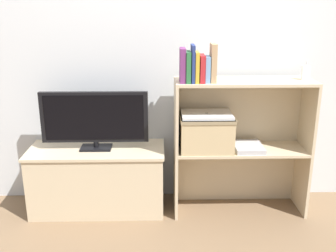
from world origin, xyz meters
name	(u,v)px	position (x,y,z in m)	size (l,w,h in m)	color
ground_plane	(169,220)	(0.00, 0.00, 0.00)	(16.00, 16.00, 0.00)	brown
wall_back	(167,44)	(0.00, 0.43, 1.20)	(10.00, 0.05, 2.40)	silver
tv_stand	(98,179)	(-0.52, 0.20, 0.24)	(0.98, 0.42, 0.48)	#CCB793
tv	(95,119)	(-0.52, 0.20, 0.71)	(0.76, 0.14, 0.42)	black
bookshelf_lower_tier	(237,167)	(0.52, 0.23, 0.31)	(0.96, 0.32, 0.49)	#CCB793
bookshelf_upper_tier	(241,103)	(0.52, 0.23, 0.80)	(0.96, 0.32, 0.50)	#CCB793
book_plum	(183,65)	(0.09, 0.10, 1.10)	(0.04, 0.14, 0.22)	#6B2D66
book_forest	(188,67)	(0.13, 0.10, 1.09)	(0.03, 0.16, 0.20)	#286638
book_navy	(193,64)	(0.16, 0.10, 1.11)	(0.02, 0.15, 0.25)	navy
book_mustard	(197,67)	(0.19, 0.10, 1.09)	(0.02, 0.15, 0.20)	gold
book_crimson	(202,68)	(0.22, 0.10, 1.08)	(0.03, 0.15, 0.18)	#B22328
book_skyblue	(207,69)	(0.26, 0.10, 1.07)	(0.03, 0.13, 0.17)	#709ECC
book_tan	(213,63)	(0.30, 0.10, 1.11)	(0.04, 0.13, 0.25)	tan
baby_monitor	(306,73)	(0.94, 0.16, 1.04)	(0.05, 0.04, 0.13)	white
storage_basket_left	(206,131)	(0.27, 0.15, 0.62)	(0.37, 0.29, 0.25)	tan
laptop	(207,114)	(0.27, 0.15, 0.75)	(0.35, 0.25, 0.02)	white
magazine_stack	(248,147)	(0.57, 0.14, 0.51)	(0.20, 0.25, 0.03)	#B2B2B7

